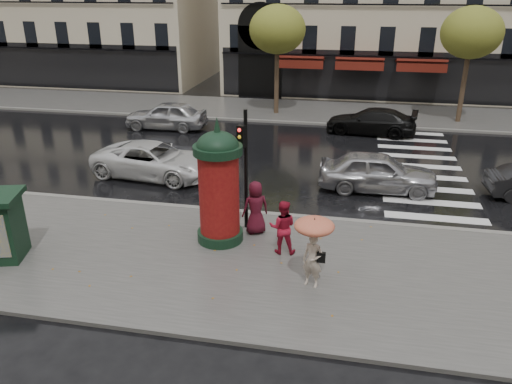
% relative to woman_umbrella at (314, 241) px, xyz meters
% --- Properties ---
extents(ground, '(160.00, 160.00, 0.00)m').
position_rel_woman_umbrella_xyz_m(ground, '(-2.05, 1.32, -1.47)').
color(ground, black).
rests_on(ground, ground).
extents(near_sidewalk, '(90.00, 7.00, 0.12)m').
position_rel_woman_umbrella_xyz_m(near_sidewalk, '(-2.05, 0.82, -1.41)').
color(near_sidewalk, '#474744').
rests_on(near_sidewalk, ground).
extents(far_sidewalk, '(90.00, 6.00, 0.12)m').
position_rel_woman_umbrella_xyz_m(far_sidewalk, '(-2.05, 20.32, -1.41)').
color(far_sidewalk, '#474744').
rests_on(far_sidewalk, ground).
extents(near_kerb, '(90.00, 0.25, 0.14)m').
position_rel_woman_umbrella_xyz_m(near_kerb, '(-2.05, 4.32, -1.40)').
color(near_kerb, slate).
rests_on(near_kerb, ground).
extents(far_kerb, '(90.00, 0.25, 0.14)m').
position_rel_woman_umbrella_xyz_m(far_kerb, '(-2.05, 17.32, -1.40)').
color(far_kerb, slate).
rests_on(far_kerb, ground).
extents(zebra_crossing, '(3.60, 11.75, 0.01)m').
position_rel_woman_umbrella_xyz_m(zebra_crossing, '(3.95, 10.92, -1.46)').
color(zebra_crossing, silver).
rests_on(zebra_crossing, ground).
extents(tree_far_left, '(3.40, 3.40, 6.64)m').
position_rel_woman_umbrella_xyz_m(tree_far_left, '(-4.05, 19.32, 3.70)').
color(tree_far_left, '#38281C').
rests_on(tree_far_left, ground).
extents(tree_far_right, '(3.40, 3.40, 6.64)m').
position_rel_woman_umbrella_xyz_m(tree_far_right, '(6.95, 19.32, 3.70)').
color(tree_far_right, '#38281C').
rests_on(tree_far_right, ground).
extents(woman_umbrella, '(1.06, 1.06, 2.04)m').
position_rel_woman_umbrella_xyz_m(woman_umbrella, '(0.00, 0.00, 0.00)').
color(woman_umbrella, '#C2B1A0').
rests_on(woman_umbrella, near_sidewalk).
extents(woman_red, '(0.87, 0.71, 1.69)m').
position_rel_woman_umbrella_xyz_m(woman_red, '(-1.05, 1.65, -0.50)').
color(woman_red, maroon).
rests_on(woman_red, near_sidewalk).
extents(man_burgundy, '(1.03, 0.91, 1.78)m').
position_rel_woman_umbrella_xyz_m(man_burgundy, '(-2.11, 2.78, -0.46)').
color(man_burgundy, '#4A0E1D').
rests_on(man_burgundy, near_sidewalk).
extents(morris_column, '(1.50, 1.50, 4.02)m').
position_rel_woman_umbrella_xyz_m(morris_column, '(-3.12, 2.08, 0.58)').
color(morris_column, black).
rests_on(morris_column, near_sidewalk).
extents(traffic_light, '(0.30, 0.40, 4.02)m').
position_rel_woman_umbrella_xyz_m(traffic_light, '(-2.52, 3.04, 1.09)').
color(traffic_light, black).
rests_on(traffic_light, near_sidewalk).
extents(car_silver, '(4.68, 1.98, 1.58)m').
position_rel_woman_umbrella_xyz_m(car_silver, '(1.90, 7.59, -0.68)').
color(car_silver, '#A8A8AD').
rests_on(car_silver, ground).
extents(car_white, '(5.50, 3.03, 1.46)m').
position_rel_woman_umbrella_xyz_m(car_white, '(-7.47, 7.35, -0.74)').
color(car_white, silver).
rests_on(car_white, ground).
extents(car_black, '(5.09, 2.62, 1.41)m').
position_rel_woman_umbrella_xyz_m(car_black, '(1.78, 15.97, -0.76)').
color(car_black, black).
rests_on(car_black, ground).
extents(car_far_silver, '(4.66, 1.96, 1.57)m').
position_rel_woman_umbrella_xyz_m(car_far_silver, '(-9.68, 14.76, -0.68)').
color(car_far_silver, '#B7B8BC').
rests_on(car_far_silver, ground).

